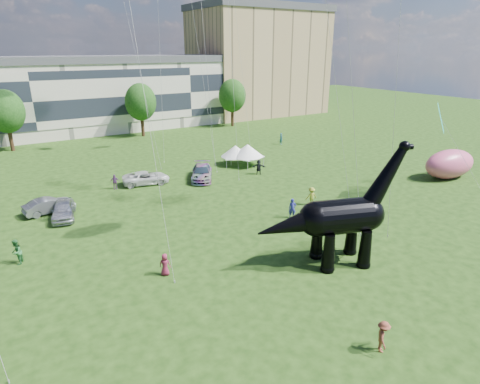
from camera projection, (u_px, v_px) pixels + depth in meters
ground at (316, 313)px, 23.14m from camera, size 220.00×220.00×0.00m
terrace_row at (29, 101)px, 66.68m from camera, size 78.00×11.00×12.00m
apartment_block at (258, 64)px, 91.21m from camera, size 28.00×18.00×22.00m
tree_mid_left at (5, 108)px, 57.40m from camera, size 5.20×5.20×9.44m
tree_mid_right at (140, 99)px, 67.33m from camera, size 5.20×5.20×9.44m
tree_far_right at (232, 93)px, 76.26m from camera, size 5.20×5.20×9.44m
dinosaur_sculpture at (337, 219)px, 27.44m from camera, size 10.77×5.07×8.92m
car_silver at (63, 210)px, 35.76m from camera, size 2.83×4.91×1.57m
car_grey at (49, 205)px, 36.92m from camera, size 4.58×2.31×1.44m
car_white at (146, 178)px, 44.76m from camera, size 5.53×3.39×1.43m
car_dark at (202, 173)px, 46.32m from camera, size 4.67×6.00×1.62m
gazebo_near at (247, 151)px, 51.42m from camera, size 4.87×4.87×2.82m
gazebo_far at (235, 151)px, 51.82m from camera, size 4.80×4.80×2.58m
inflatable_pink at (449, 164)px, 46.51m from camera, size 7.16×4.24×3.39m
visitors at (187, 211)px, 35.25m from camera, size 52.22×40.34×1.86m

